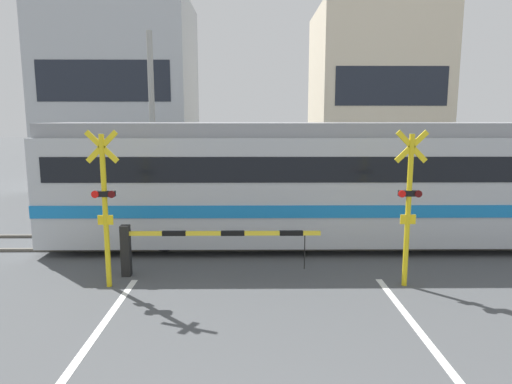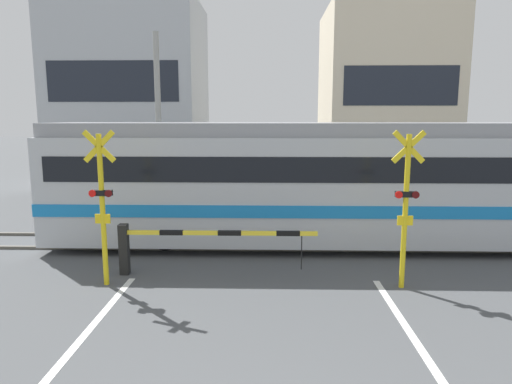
% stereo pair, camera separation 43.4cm
% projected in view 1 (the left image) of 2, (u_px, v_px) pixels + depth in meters
% --- Properties ---
extents(rail_track_near, '(50.00, 0.10, 0.08)m').
position_uv_depth(rail_track_near, '(256.00, 249.00, 12.30)').
color(rail_track_near, '#5B564C').
rests_on(rail_track_near, ground_plane).
extents(rail_track_far, '(50.00, 0.10, 0.08)m').
position_uv_depth(rail_track_far, '(256.00, 236.00, 13.72)').
color(rail_track_far, '#5B564C').
rests_on(rail_track_far, ground_plane).
extents(commuter_train, '(16.93, 2.83, 3.42)m').
position_uv_depth(commuter_train, '(355.00, 180.00, 12.75)').
color(commuter_train, '#B7BCC1').
rests_on(commuter_train, ground_plane).
extents(crossing_barrier_near, '(4.49, 0.20, 1.17)m').
position_uv_depth(crossing_barrier_near, '(179.00, 242.00, 10.26)').
color(crossing_barrier_near, black).
rests_on(crossing_barrier_near, ground_plane).
extents(crossing_barrier_far, '(4.49, 0.20, 1.17)m').
position_uv_depth(crossing_barrier_far, '(307.00, 200.00, 15.40)').
color(crossing_barrier_far, black).
rests_on(crossing_barrier_far, ground_plane).
extents(crossing_signal_left, '(0.68, 0.15, 3.31)m').
position_uv_depth(crossing_signal_left, '(105.00, 202.00, 9.43)').
color(crossing_signal_left, yellow).
rests_on(crossing_signal_left, ground_plane).
extents(crossing_signal_right, '(0.68, 0.15, 3.31)m').
position_uv_depth(crossing_signal_right, '(409.00, 202.00, 9.49)').
color(crossing_signal_right, yellow).
rests_on(crossing_signal_right, ground_plane).
extents(pedestrian, '(0.38, 0.22, 1.54)m').
position_uv_depth(pedestrian, '(250.00, 189.00, 17.23)').
color(pedestrian, '#23232D').
rests_on(pedestrian, ground_plane).
extents(building_left_of_street, '(7.45, 6.23, 9.52)m').
position_uv_depth(building_left_of_street, '(122.00, 94.00, 24.35)').
color(building_left_of_street, '#B2B7BC').
rests_on(building_left_of_street, ground_plane).
extents(building_right_of_street, '(6.32, 6.23, 9.11)m').
position_uv_depth(building_right_of_street, '(374.00, 98.00, 24.51)').
color(building_right_of_street, beige).
rests_on(building_right_of_street, ground_plane).
extents(utility_pole_streetside, '(0.22, 0.22, 6.73)m').
position_uv_depth(utility_pole_streetside, '(152.00, 122.00, 17.40)').
color(utility_pole_streetside, gray).
rests_on(utility_pole_streetside, ground_plane).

